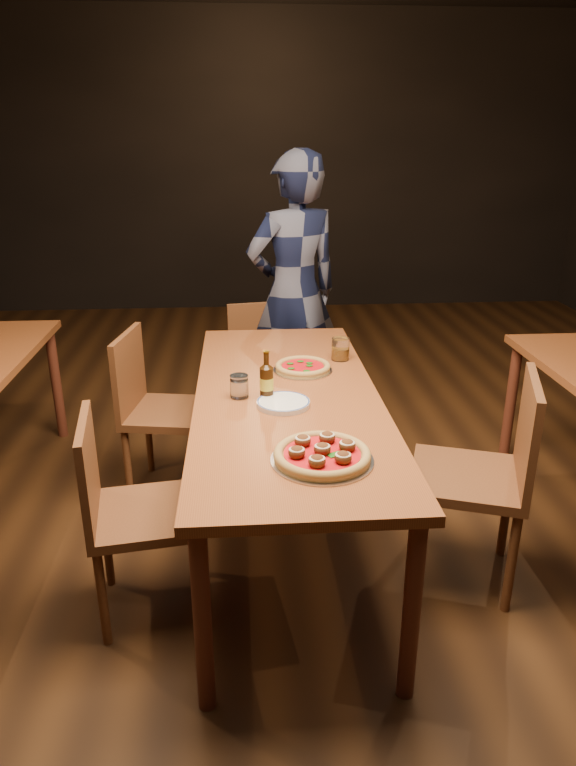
{
  "coord_description": "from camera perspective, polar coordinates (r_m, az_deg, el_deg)",
  "views": [
    {
      "loc": [
        -0.19,
        -2.58,
        1.8
      ],
      "look_at": [
        0.0,
        -0.05,
        0.82
      ],
      "focal_mm": 30.0,
      "sensor_mm": 36.0,
      "label": 1
    }
  ],
  "objects": [
    {
      "name": "room_shell",
      "position": [
        2.59,
        -0.09,
        22.32
      ],
      "size": [
        9.0,
        9.0,
        9.0
      ],
      "color": "black",
      "rests_on": "ground"
    },
    {
      "name": "ground",
      "position": [
        3.16,
        -0.07,
        -13.68
      ],
      "size": [
        9.0,
        9.0,
        0.0
      ],
      "primitive_type": "plane",
      "color": "black"
    },
    {
      "name": "water_glass",
      "position": [
        2.75,
        -4.37,
        -0.29
      ],
      "size": [
        0.08,
        0.08,
        0.1
      ],
      "primitive_type": "cylinder",
      "color": "white",
      "rests_on": "table_main"
    },
    {
      "name": "chair_main_nw",
      "position": [
        2.58,
        -12.57,
        -11.17
      ],
      "size": [
        0.47,
        0.47,
        0.89
      ],
      "primitive_type": null,
      "rotation": [
        0.0,
        0.0,
        1.71
      ],
      "color": "#592D17",
      "rests_on": "ground"
    },
    {
      "name": "chair_main_sw",
      "position": [
        3.4,
        -10.54,
        -2.49
      ],
      "size": [
        0.49,
        0.49,
        0.92
      ],
      "primitive_type": null,
      "rotation": [
        0.0,
        0.0,
        1.41
      ],
      "color": "#592D17",
      "rests_on": "ground"
    },
    {
      "name": "pizza_margherita",
      "position": [
        3.07,
        1.32,
        1.43
      ],
      "size": [
        0.28,
        0.28,
        0.04
      ],
      "rotation": [
        0.0,
        0.0,
        -0.4
      ],
      "color": "#B7B7BF",
      "rests_on": "table_main"
    },
    {
      "name": "amber_glass",
      "position": [
        3.22,
        4.69,
        3.04
      ],
      "size": [
        0.09,
        0.09,
        0.11
      ],
      "primitive_type": "cylinder",
      "color": "#9D5911",
      "rests_on": "table_main"
    },
    {
      "name": "diner",
      "position": [
        4.09,
        0.51,
        7.98
      ],
      "size": [
        0.74,
        0.62,
        1.74
      ],
      "primitive_type": "imported",
      "rotation": [
        0.0,
        0.0,
        3.52
      ],
      "color": "black",
      "rests_on": "ground"
    },
    {
      "name": "chair_main_e",
      "position": [
        2.78,
        15.68,
        -7.96
      ],
      "size": [
        0.58,
        0.58,
        0.97
      ],
      "primitive_type": null,
      "rotation": [
        0.0,
        0.0,
        -1.9
      ],
      "color": "#592D17",
      "rests_on": "ground"
    },
    {
      "name": "beer_bottle",
      "position": [
        2.72,
        -1.92,
        0.07
      ],
      "size": [
        0.06,
        0.06,
        0.21
      ],
      "rotation": [
        0.0,
        0.0,
        -0.32
      ],
      "color": "black",
      "rests_on": "table_main"
    },
    {
      "name": "chair_end",
      "position": [
        3.98,
        -2.0,
        0.99
      ],
      "size": [
        0.46,
        0.46,
        0.87
      ],
      "primitive_type": null,
      "rotation": [
        0.0,
        0.0,
        0.16
      ],
      "color": "#592D17",
      "rests_on": "ground"
    },
    {
      "name": "plate_stack",
      "position": [
        2.67,
        -0.42,
        -1.82
      ],
      "size": [
        0.22,
        0.22,
        0.02
      ],
      "primitive_type": "cylinder",
      "color": "white",
      "rests_on": "table_main"
    },
    {
      "name": "table_main",
      "position": [
        2.83,
        -0.07,
        -2.31
      ],
      "size": [
        0.8,
        2.0,
        0.75
      ],
      "color": "brown",
      "rests_on": "ground"
    },
    {
      "name": "pizza_meatball",
      "position": [
        2.23,
        3.06,
        -6.37
      ],
      "size": [
        0.36,
        0.36,
        0.07
      ],
      "rotation": [
        0.0,
        0.0,
        -0.05
      ],
      "color": "#B7B7BF",
      "rests_on": "table_main"
    }
  ]
}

